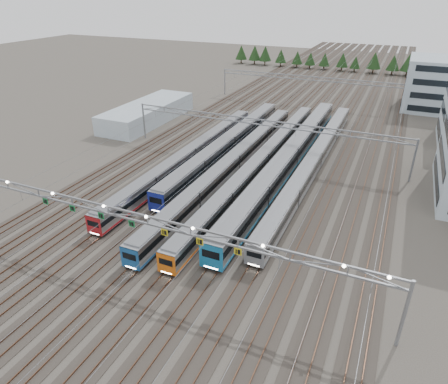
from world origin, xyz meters
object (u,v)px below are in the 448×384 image
at_px(train_b, 228,144).
at_px(train_e, 290,157).
at_px(train_f, 315,160).
at_px(gantry_near, 147,222).
at_px(train_c, 233,163).
at_px(west_shed, 148,112).
at_px(gantry_far, 313,82).
at_px(train_d, 262,161).
at_px(train_a, 190,155).
at_px(gantry_mid, 262,127).

height_order(train_b, train_e, train_e).
xyz_separation_m(train_f, gantry_near, (-11.30, -38.37, 5.15)).
distance_m(train_e, gantry_near, 37.93).
relative_size(train_c, west_shed, 2.14).
xyz_separation_m(train_e, gantry_far, (-6.75, 48.11, 4.08)).
height_order(train_b, train_f, train_b).
distance_m(train_b, train_e, 13.64).
distance_m(train_d, west_shed, 40.57).
distance_m(train_e, train_f, 4.72).
height_order(train_a, gantry_mid, gantry_mid).
xyz_separation_m(train_a, gantry_near, (11.20, -30.85, 5.17)).
distance_m(train_b, gantry_far, 46.85).
bearing_deg(train_e, gantry_mid, 155.29).
bearing_deg(gantry_mid, train_e, -24.71).
bearing_deg(gantry_near, train_d, 86.15).
bearing_deg(train_a, train_d, 13.64).
bearing_deg(west_shed, train_d, -24.99).
xyz_separation_m(train_e, west_shed, (-41.27, 14.25, -0.07)).
bearing_deg(train_c, gantry_far, 87.62).
distance_m(train_a, train_b, 9.27).
relative_size(train_a, gantry_far, 0.99).
height_order(train_a, gantry_near, gantry_near).
xyz_separation_m(train_c, train_e, (9.00, 6.12, 0.34)).
relative_size(train_a, train_c, 0.87).
distance_m(train_c, west_shed, 38.16).
bearing_deg(train_a, gantry_near, -70.04).
bearing_deg(train_f, west_shed, 164.27).
height_order(train_d, train_e, train_e).
relative_size(train_c, train_e, 0.93).
height_order(train_a, train_f, train_f).
xyz_separation_m(train_b, gantry_far, (6.75, 46.17, 4.24)).
bearing_deg(gantry_near, gantry_far, 89.97).
bearing_deg(gantry_near, gantry_mid, 89.93).
bearing_deg(train_a, train_c, 0.24).
relative_size(train_d, gantry_mid, 1.22).
bearing_deg(gantry_near, train_b, 99.76).
height_order(gantry_mid, west_shed, gantry_mid).
height_order(train_a, train_e, train_e).
relative_size(train_f, gantry_near, 1.17).
bearing_deg(train_c, train_f, 29.00).
relative_size(train_a, train_b, 1.02).
bearing_deg(train_a, train_e, 18.89).
relative_size(train_a, gantry_near, 0.99).
bearing_deg(west_shed, gantry_far, 44.44).
bearing_deg(train_f, gantry_mid, 171.19).
bearing_deg(gantry_far, gantry_near, -90.03).
relative_size(gantry_far, west_shed, 1.88).
height_order(gantry_mid, gantry_far, same).
bearing_deg(gantry_mid, west_shed, 162.11).
bearing_deg(gantry_near, train_f, 73.60).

